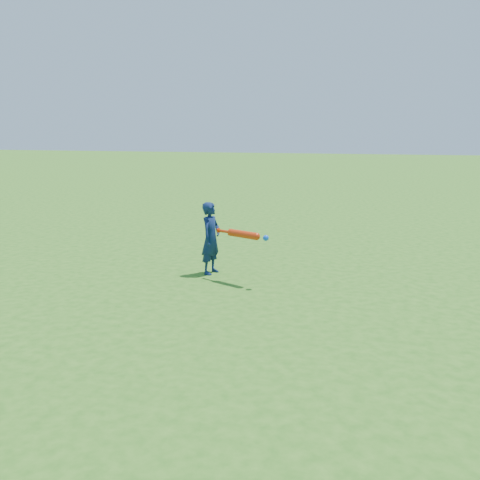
# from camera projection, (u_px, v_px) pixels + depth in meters

# --- Properties ---
(ground) EXTENTS (80.00, 80.00, 0.00)m
(ground) POSITION_uv_depth(u_px,v_px,m) (261.00, 270.00, 7.27)
(ground) COLOR #296317
(ground) RESTS_ON ground
(child) EXTENTS (0.28, 0.38, 0.95)m
(child) POSITION_uv_depth(u_px,v_px,m) (211.00, 238.00, 7.00)
(child) COLOR #0F1F49
(child) RESTS_ON ground
(bat_swing) EXTENTS (0.76, 0.37, 0.09)m
(bat_swing) POSITION_uv_depth(u_px,v_px,m) (245.00, 235.00, 6.54)
(bat_swing) COLOR red
(bat_swing) RESTS_ON ground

